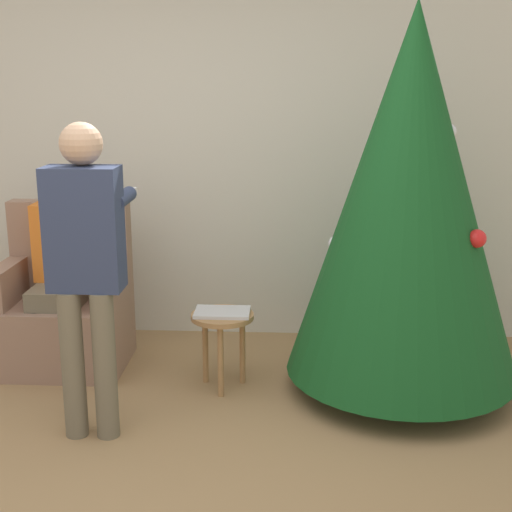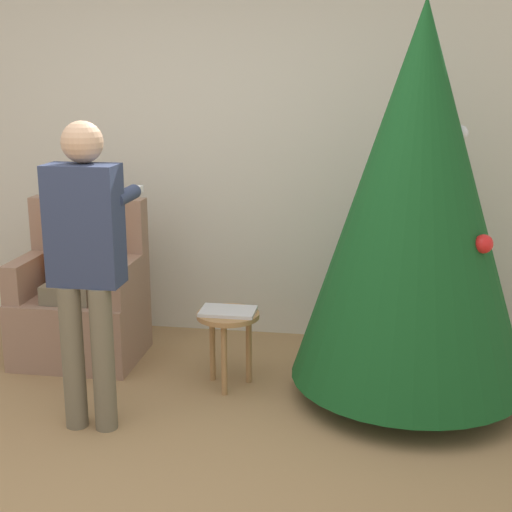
% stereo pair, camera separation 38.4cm
% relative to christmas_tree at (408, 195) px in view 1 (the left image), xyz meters
% --- Properties ---
extents(ground_plane, '(14.00, 14.00, 0.00)m').
position_rel_christmas_tree_xyz_m(ground_plane, '(-1.36, -1.27, -1.20)').
color(ground_plane, '#99754C').
extents(wall_back, '(8.00, 0.06, 2.70)m').
position_rel_christmas_tree_xyz_m(wall_back, '(-1.36, 0.96, 0.15)').
color(wall_back, beige).
rests_on(wall_back, ground_plane).
extents(christmas_tree, '(1.36, 1.36, 2.27)m').
position_rel_christmas_tree_xyz_m(christmas_tree, '(0.00, 0.00, 0.00)').
color(christmas_tree, brown).
rests_on(christmas_tree, ground_plane).
extents(armchair, '(0.79, 0.63, 1.06)m').
position_rel_christmas_tree_xyz_m(armchair, '(-2.13, 0.29, -0.83)').
color(armchair, '#93705B').
rests_on(armchair, ground_plane).
extents(person_seated, '(0.36, 0.46, 1.26)m').
position_rel_christmas_tree_xyz_m(person_seated, '(-2.13, 0.26, -0.50)').
color(person_seated, '#6B604C').
rests_on(person_seated, ground_plane).
extents(person_standing, '(0.40, 0.57, 1.64)m').
position_rel_christmas_tree_xyz_m(person_standing, '(-1.70, -0.61, -0.22)').
color(person_standing, '#6B604C').
rests_on(person_standing, ground_plane).
extents(side_stool, '(0.38, 0.38, 0.47)m').
position_rel_christmas_tree_xyz_m(side_stool, '(-1.07, -0.03, -0.81)').
color(side_stool, '#A37547').
rests_on(side_stool, ground_plane).
extents(laptop, '(0.33, 0.22, 0.02)m').
position_rel_christmas_tree_xyz_m(laptop, '(-1.07, -0.03, -0.71)').
color(laptop, silver).
rests_on(laptop, side_stool).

